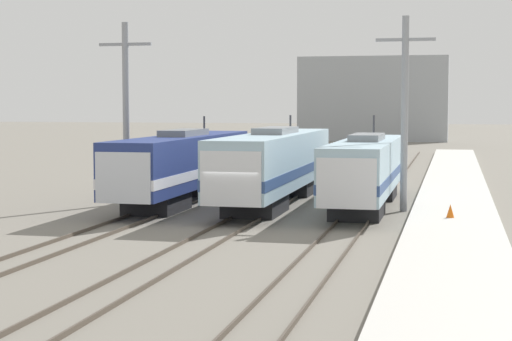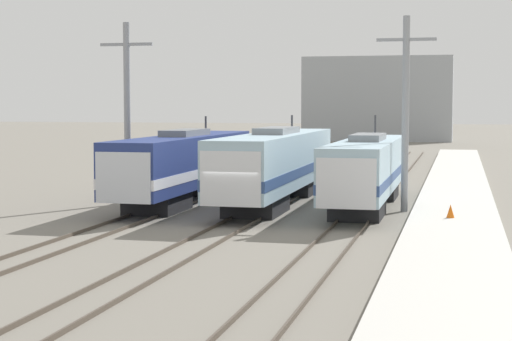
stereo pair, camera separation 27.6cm
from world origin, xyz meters
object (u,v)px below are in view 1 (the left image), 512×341
at_px(locomotive_center, 274,165).
at_px(locomotive_far_right, 366,170).
at_px(traffic_cone, 450,211).
at_px(locomotive_far_left, 181,165).
at_px(catenary_tower_left, 126,110).
at_px(catenary_tower_right, 405,110).

height_order(locomotive_center, locomotive_far_right, locomotive_far_right).
distance_m(locomotive_center, traffic_cone, 11.71).
xyz_separation_m(locomotive_far_left, locomotive_far_right, (10.19, 0.01, -0.08)).
relative_size(locomotive_far_right, catenary_tower_left, 1.77).
bearing_deg(catenary_tower_left, locomotive_far_left, 17.97).
distance_m(locomotive_far_left, catenary_tower_right, 12.65).
relative_size(locomotive_far_right, traffic_cone, 29.44).
height_order(locomotive_center, traffic_cone, locomotive_center).
bearing_deg(locomotive_center, locomotive_far_right, -6.46).
distance_m(locomotive_far_left, traffic_cone, 15.88).
height_order(locomotive_far_right, catenary_tower_right, catenary_tower_right).
relative_size(catenary_tower_right, traffic_cone, 16.59).
xyz_separation_m(locomotive_far_left, locomotive_center, (5.10, 0.59, 0.07)).
bearing_deg(locomotive_far_left, catenary_tower_right, -4.35).
distance_m(locomotive_far_right, catenary_tower_left, 13.47).
xyz_separation_m(catenary_tower_left, catenary_tower_right, (15.10, 0.00, 0.00)).
bearing_deg(catenary_tower_left, locomotive_far_right, 4.13).
relative_size(locomotive_far_left, locomotive_far_right, 1.03).
bearing_deg(locomotive_far_left, locomotive_center, 6.61).
bearing_deg(locomotive_far_right, catenary_tower_right, -24.84).
xyz_separation_m(locomotive_center, traffic_cone, (9.51, -6.68, -1.45)).
height_order(locomotive_far_left, traffic_cone, locomotive_far_left).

